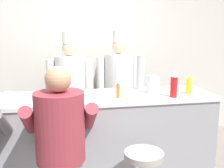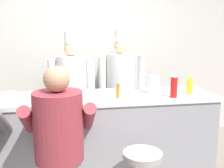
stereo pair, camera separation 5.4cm
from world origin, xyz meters
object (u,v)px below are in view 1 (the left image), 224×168
(coffee_mug_white, at_px, (9,96))
(cup_stack_steel, at_px, (140,73))
(hot_sauce_bottle_orange, at_px, (118,91))
(water_pitcher_clear, at_px, (152,84))
(cook_in_whites_near, at_px, (70,87))
(mustard_bottle_yellow, at_px, (189,85))
(breakfast_plate, at_px, (53,95))
(coffee_mug_blue, at_px, (73,91))
(diner_seated_maroon, at_px, (60,131))
(ketchup_bottle_red, at_px, (174,85))
(cook_in_whites_far, at_px, (119,83))

(coffee_mug_white, distance_m, cup_stack_steel, 1.38)
(hot_sauce_bottle_orange, relative_size, cup_stack_steel, 0.36)
(water_pitcher_clear, distance_m, coffee_mug_white, 1.43)
(water_pitcher_clear, relative_size, cook_in_whites_near, 0.11)
(mustard_bottle_yellow, xyz_separation_m, breakfast_plate, (-1.40, 0.12, -0.08))
(breakfast_plate, bearing_deg, cup_stack_steel, 10.00)
(hot_sauce_bottle_orange, relative_size, coffee_mug_blue, 1.14)
(breakfast_plate, relative_size, coffee_mug_blue, 1.97)
(cup_stack_steel, height_order, cook_in_whites_near, cook_in_whites_near)
(water_pitcher_clear, bearing_deg, hot_sauce_bottle_orange, -162.53)
(cup_stack_steel, height_order, diner_seated_maroon, same)
(hot_sauce_bottle_orange, xyz_separation_m, cook_in_whites_near, (-0.42, 1.22, -0.18))
(mustard_bottle_yellow, xyz_separation_m, hot_sauce_bottle_orange, (-0.77, -0.05, -0.03))
(breakfast_plate, distance_m, coffee_mug_white, 0.41)
(ketchup_bottle_red, height_order, cook_in_whites_far, cook_in_whites_far)
(mustard_bottle_yellow, distance_m, cup_stack_steel, 0.54)
(coffee_mug_blue, bearing_deg, water_pitcher_clear, -4.24)
(cook_in_whites_far, bearing_deg, coffee_mug_blue, -122.82)
(coffee_mug_blue, distance_m, cup_stack_steel, 0.79)
(breakfast_plate, xyz_separation_m, coffee_mug_white, (-0.40, -0.05, 0.02))
(ketchup_bottle_red, relative_size, hot_sauce_bottle_orange, 1.87)
(cook_in_whites_far, bearing_deg, coffee_mug_white, -137.87)
(mustard_bottle_yellow, height_order, cook_in_whites_far, cook_in_whites_far)
(cup_stack_steel, bearing_deg, breakfast_plate, -170.00)
(ketchup_bottle_red, bearing_deg, breakfast_plate, 168.33)
(breakfast_plate, height_order, coffee_mug_blue, coffee_mug_blue)
(ketchup_bottle_red, bearing_deg, water_pitcher_clear, 126.81)
(hot_sauce_bottle_orange, distance_m, cook_in_whites_near, 1.30)
(breakfast_plate, height_order, diner_seated_maroon, diner_seated_maroon)
(mustard_bottle_yellow, xyz_separation_m, coffee_mug_white, (-1.80, 0.06, -0.06))
(mustard_bottle_yellow, bearing_deg, coffee_mug_blue, 173.47)
(coffee_mug_blue, xyz_separation_m, cook_in_whites_far, (0.72, 1.12, -0.15))
(water_pitcher_clear, relative_size, cup_stack_steel, 0.50)
(hot_sauce_bottle_orange, relative_size, cook_in_whites_near, 0.08)
(breakfast_plate, distance_m, cup_stack_steel, 0.98)
(ketchup_bottle_red, xyz_separation_m, cook_in_whites_near, (-0.97, 1.30, -0.23))
(ketchup_bottle_red, bearing_deg, cup_stack_steel, 118.19)
(water_pitcher_clear, distance_m, diner_seated_maroon, 1.13)
(cook_in_whites_near, height_order, cook_in_whites_far, cook_in_whites_far)
(diner_seated_maroon, bearing_deg, coffee_mug_blue, 77.93)
(ketchup_bottle_red, relative_size, coffee_mug_blue, 2.13)
(water_pitcher_clear, distance_m, cook_in_whites_near, 1.38)
(coffee_mug_white, xyz_separation_m, diner_seated_maroon, (0.47, -0.54, -0.18))
(ketchup_bottle_red, relative_size, mustard_bottle_yellow, 1.28)
(mustard_bottle_yellow, bearing_deg, coffee_mug_white, 177.99)
(mustard_bottle_yellow, height_order, coffee_mug_blue, mustard_bottle_yellow)
(coffee_mug_white, bearing_deg, breakfast_plate, 7.75)
(diner_seated_maroon, bearing_deg, hot_sauce_bottle_orange, 37.46)
(cook_in_whites_near, bearing_deg, mustard_bottle_yellow, -44.51)
(ketchup_bottle_red, bearing_deg, hot_sauce_bottle_orange, 172.04)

